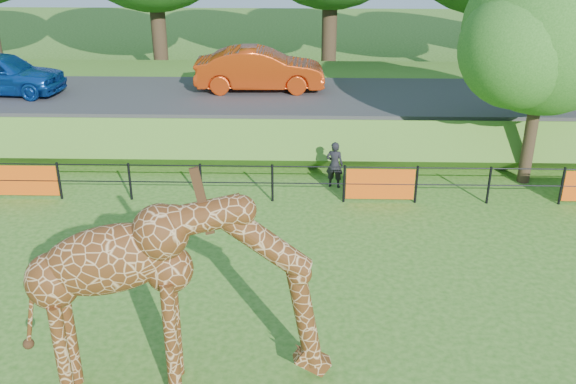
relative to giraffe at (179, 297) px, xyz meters
name	(u,v)px	position (x,y,z in m)	size (l,w,h in m)	color
giraffe	(179,297)	(0.00, 0.00, 0.00)	(5.04, 0.93, 3.60)	#522B11
perimeter_fence	(272,183)	(1.14, 7.62, -1.25)	(28.07, 0.10, 1.10)	black
embankment	(282,104)	(1.14, 15.12, -1.15)	(40.00, 9.00, 1.30)	#2F6318
road	(280,96)	(1.14, 13.62, -0.44)	(40.00, 5.00, 0.12)	#2E2E30
car_blue	(1,73)	(-8.78, 13.47, 0.37)	(1.77, 4.40, 1.50)	#154CAD
car_red	(260,69)	(0.38, 14.23, 0.39)	(1.63, 4.66, 1.54)	#C2390D
visitor	(335,165)	(2.91, 8.67, -1.10)	(0.51, 0.34, 1.40)	black
tree_east	(549,38)	(8.74, 9.25, 2.48)	(5.40, 4.71, 6.76)	black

